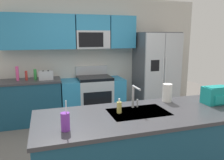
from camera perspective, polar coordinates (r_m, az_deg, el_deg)
name	(u,v)px	position (r m, az deg, el deg)	size (l,w,h in m)	color
ground_plane	(122,157)	(3.47, 2.74, -19.23)	(9.00, 9.00, 0.00)	#66605B
kitchen_wall_unit	(85,49)	(4.98, -6.98, 7.87)	(5.20, 0.43, 2.60)	beige
back_counter	(28,102)	(4.80, -21.00, -5.33)	(1.33, 0.63, 0.90)	navy
range_oven	(93,97)	(4.89, -4.95, -4.39)	(1.36, 0.61, 1.10)	#B7BABF
refrigerator	(156,73)	(5.24, 11.26, 1.87)	(0.90, 0.76, 1.85)	#4C4F54
island_counter	(147,148)	(2.77, 9.04, -17.03)	(2.56, 0.95, 0.90)	navy
toaster	(46,75)	(4.62, -16.75, 1.19)	(0.28, 0.16, 0.18)	#B7BABF
pepper_mill	(26,76)	(4.68, -21.32, 1.08)	(0.05, 0.05, 0.19)	#B2332D
bottle_pink	(17,74)	(4.71, -23.33, 1.55)	(0.06, 0.06, 0.28)	#EA4C93
bottle_green	(35,74)	(4.66, -19.28, 1.36)	(0.06, 0.06, 0.22)	green
sink_faucet	(134,95)	(2.67, 5.82, -3.83)	(0.08, 0.21, 0.28)	#B7BABF
drink_cup_purple	(65,122)	(2.11, -12.00, -10.50)	(0.08, 0.08, 0.29)	purple
soap_dispenser	(119,107)	(2.52, 1.87, -7.07)	(0.06, 0.06, 0.17)	#D8CC66
paper_towel_roll	(167,93)	(3.03, 14.13, -3.23)	(0.12, 0.12, 0.24)	white
backpack	(216,95)	(3.15, 25.34, -3.48)	(0.32, 0.22, 0.23)	teal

